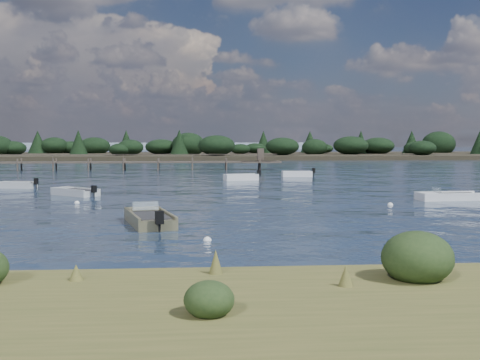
{
  "coord_description": "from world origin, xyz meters",
  "views": [
    {
      "loc": [
        -4.44,
        -28.08,
        3.86
      ],
      "look_at": [
        -1.22,
        14.0,
        1.0
      ],
      "focal_mm": 45.0,
      "sensor_mm": 36.0,
      "label": 1
    }
  ],
  "objects": [
    {
      "name": "shore_lip",
      "position": [
        0.0,
        -12.2,
        0.0
      ],
      "size": [
        160.0,
        0.6,
        0.3
      ],
      "primitive_type": "cube",
      "color": "black",
      "rests_on": "ground"
    },
    {
      "name": "dinghy_near_olive",
      "position": [
        -6.49,
        -0.74,
        0.16
      ],
      "size": [
        2.72,
        4.99,
        1.19
      ],
      "color": "#6B6647",
      "rests_on": "ground"
    },
    {
      "name": "ground",
      "position": [
        0.0,
        60.0,
        0.0
      ],
      "size": [
        400.0,
        400.0,
        0.0
      ],
      "primitive_type": "plane",
      "color": "#172437",
      "rests_on": "ground"
    },
    {
      "name": "tender_far_grey",
      "position": [
        -18.44,
        20.55,
        0.14
      ],
      "size": [
        3.28,
        1.82,
        1.04
      ],
      "color": "#A9ADB0",
      "rests_on": "ground"
    },
    {
      "name": "buoy_c",
      "position": [
        -11.5,
        8.6,
        0.0
      ],
      "size": [
        0.32,
        0.32,
        0.32
      ],
      "primitive_type": "sphere",
      "color": "white",
      "rests_on": "ground"
    },
    {
      "name": "buoy_b",
      "position": [
        7.04,
        6.22,
        0.0
      ],
      "size": [
        0.32,
        0.32,
        0.32
      ],
      "primitive_type": "sphere",
      "color": "white",
      "rests_on": "ground"
    },
    {
      "name": "tender_far_white",
      "position": [
        -0.04,
        28.16,
        0.17
      ],
      "size": [
        3.61,
        1.96,
        1.21
      ],
      "color": "silver",
      "rests_on": "ground"
    },
    {
      "name": "near_bank",
      "position": [
        0.0,
        -18.0,
        0.0
      ],
      "size": [
        160.0,
        12.0,
        0.8
      ],
      "primitive_type": "cube",
      "color": "brown",
      "rests_on": "ground"
    },
    {
      "name": "tender_far_grey_b",
      "position": [
        6.14,
        33.14,
        0.17
      ],
      "size": [
        3.41,
        1.24,
        1.17
      ],
      "color": "silver",
      "rests_on": "ground"
    },
    {
      "name": "buoy_a",
      "position": [
        -3.95,
        -5.37,
        0.0
      ],
      "size": [
        0.32,
        0.32,
        0.32
      ],
      "primitive_type": "sphere",
      "color": "white",
      "rests_on": "ground"
    },
    {
      "name": "dinghy_mid_white_a",
      "position": [
        11.8,
        8.89,
        0.14
      ],
      "size": [
        4.51,
        1.87,
        1.04
      ],
      "color": "silver",
      "rests_on": "ground"
    },
    {
      "name": "dinghy_mid_grey",
      "position": [
        -12.63,
        13.86,
        0.14
      ],
      "size": [
        3.67,
        3.53,
        1.01
      ],
      "color": "#A9ADB0",
      "rests_on": "ground"
    },
    {
      "name": "jetty",
      "position": [
        -21.74,
        47.99,
        0.98
      ],
      "size": [
        64.5,
        3.2,
        3.4
      ],
      "color": "#4A4036",
      "rests_on": "ground"
    },
    {
      "name": "far_headland",
      "position": [
        25.0,
        100.0,
        1.96
      ],
      "size": [
        190.0,
        40.0,
        5.8
      ],
      "color": "black",
      "rests_on": "ground"
    }
  ]
}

